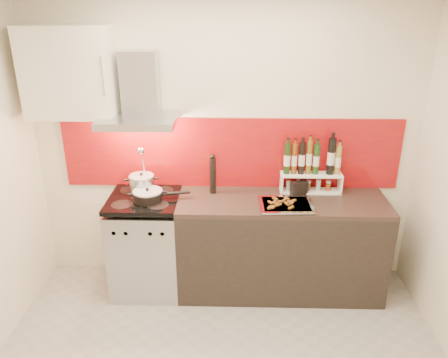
{
  "coord_description": "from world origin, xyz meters",
  "views": [
    {
      "loc": [
        0.09,
        -2.3,
        2.49
      ],
      "look_at": [
        0.0,
        0.95,
        1.15
      ],
      "focal_mm": 35.0,
      "sensor_mm": 36.0,
      "label": 1
    }
  ],
  "objects_px": {
    "range_stove": "(147,245)",
    "baking_tray": "(286,205)",
    "saute_pan": "(149,195)",
    "pepper_mill": "(213,174)",
    "stock_pot": "(142,184)",
    "counter": "(280,245)"
  },
  "relations": [
    {
      "from": "stock_pot",
      "to": "pepper_mill",
      "type": "relative_size",
      "value": 0.6
    },
    {
      "from": "range_stove",
      "to": "pepper_mill",
      "type": "relative_size",
      "value": 2.51
    },
    {
      "from": "saute_pan",
      "to": "baking_tray",
      "type": "relative_size",
      "value": 1.06
    },
    {
      "from": "saute_pan",
      "to": "pepper_mill",
      "type": "bearing_deg",
      "value": 20.0
    },
    {
      "from": "stock_pot",
      "to": "saute_pan",
      "type": "distance_m",
      "value": 0.19
    },
    {
      "from": "pepper_mill",
      "to": "baking_tray",
      "type": "bearing_deg",
      "value": -22.88
    },
    {
      "from": "saute_pan",
      "to": "pepper_mill",
      "type": "distance_m",
      "value": 0.58
    },
    {
      "from": "range_stove",
      "to": "baking_tray",
      "type": "xyz_separation_m",
      "value": [
        1.21,
        -0.12,
        0.47
      ]
    },
    {
      "from": "range_stove",
      "to": "stock_pot",
      "type": "height_order",
      "value": "stock_pot"
    },
    {
      "from": "range_stove",
      "to": "saute_pan",
      "type": "height_order",
      "value": "saute_pan"
    },
    {
      "from": "counter",
      "to": "baking_tray",
      "type": "relative_size",
      "value": 3.97
    },
    {
      "from": "counter",
      "to": "stock_pot",
      "type": "height_order",
      "value": "stock_pot"
    },
    {
      "from": "range_stove",
      "to": "baking_tray",
      "type": "distance_m",
      "value": 1.31
    },
    {
      "from": "range_stove",
      "to": "stock_pot",
      "type": "distance_m",
      "value": 0.56
    },
    {
      "from": "stock_pot",
      "to": "saute_pan",
      "type": "relative_size",
      "value": 0.45
    },
    {
      "from": "stock_pot",
      "to": "baking_tray",
      "type": "relative_size",
      "value": 0.48
    },
    {
      "from": "counter",
      "to": "saute_pan",
      "type": "relative_size",
      "value": 3.76
    },
    {
      "from": "baking_tray",
      "to": "saute_pan",
      "type": "bearing_deg",
      "value": 176.7
    },
    {
      "from": "counter",
      "to": "saute_pan",
      "type": "xyz_separation_m",
      "value": [
        -1.14,
        -0.06,
        0.51
      ]
    },
    {
      "from": "stock_pot",
      "to": "baking_tray",
      "type": "bearing_deg",
      "value": -10.55
    },
    {
      "from": "saute_pan",
      "to": "range_stove",
      "type": "bearing_deg",
      "value": 137.81
    },
    {
      "from": "baking_tray",
      "to": "stock_pot",
      "type": "bearing_deg",
      "value": 169.45
    }
  ]
}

